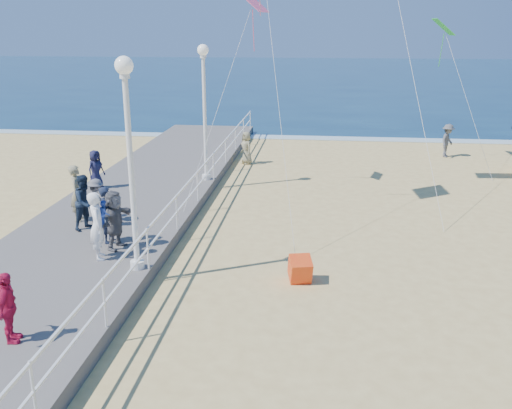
# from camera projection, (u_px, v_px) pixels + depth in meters

# --- Properties ---
(ground) EXTENTS (160.00, 160.00, 0.00)m
(ground) POSITION_uv_depth(u_px,v_px,m) (346.00, 293.00, 14.25)
(ground) COLOR #E1C576
(ground) RESTS_ON ground
(ocean) EXTENTS (160.00, 90.00, 0.05)m
(ocean) POSITION_uv_depth(u_px,v_px,m) (329.00, 76.00, 75.85)
(ocean) COLOR #0B2A47
(ocean) RESTS_ON ground
(surf_line) EXTENTS (160.00, 1.20, 0.04)m
(surf_line) POSITION_uv_depth(u_px,v_px,m) (334.00, 138.00, 33.67)
(surf_line) COLOR white
(surf_line) RESTS_ON ground
(boardwalk) EXTENTS (5.00, 44.00, 0.40)m
(boardwalk) POSITION_uv_depth(u_px,v_px,m) (59.00, 271.00, 15.01)
(boardwalk) COLOR slate
(boardwalk) RESTS_ON ground
(railing) EXTENTS (0.05, 42.00, 0.55)m
(railing) POSITION_uv_depth(u_px,v_px,m) (147.00, 238.00, 14.43)
(railing) COLOR white
(railing) RESTS_ON boardwalk
(lamp_post_mid) EXTENTS (0.44, 0.44, 5.32)m
(lamp_post_mid) POSITION_uv_depth(u_px,v_px,m) (129.00, 144.00, 13.74)
(lamp_post_mid) COLOR white
(lamp_post_mid) RESTS_ON boardwalk
(lamp_post_far) EXTENTS (0.44, 0.44, 5.32)m
(lamp_post_far) POSITION_uv_depth(u_px,v_px,m) (204.00, 99.00, 22.27)
(lamp_post_far) COLOR white
(lamp_post_far) RESTS_ON boardwalk
(woman_holding_toddler) EXTENTS (0.66, 0.79, 1.85)m
(woman_holding_toddler) POSITION_uv_depth(u_px,v_px,m) (98.00, 226.00, 15.07)
(woman_holding_toddler) COLOR white
(woman_holding_toddler) RESTS_ON boardwalk
(toddler_held) EXTENTS (0.39, 0.43, 0.73)m
(toddler_held) POSITION_uv_depth(u_px,v_px,m) (104.00, 214.00, 15.11)
(toddler_held) COLOR blue
(toddler_held) RESTS_ON boardwalk
(spectator_0) EXTENTS (0.42, 0.62, 1.65)m
(spectator_0) POSITION_uv_depth(u_px,v_px,m) (108.00, 215.00, 16.26)
(spectator_0) COLOR #171E32
(spectator_0) RESTS_ON boardwalk
(spectator_2) EXTENTS (0.56, 0.94, 1.43)m
(spectator_2) POSITION_uv_depth(u_px,v_px,m) (97.00, 201.00, 17.92)
(spectator_2) COLOR slate
(spectator_2) RESTS_ON boardwalk
(spectator_3) EXTENTS (0.55, 0.92, 1.47)m
(spectator_3) POSITION_uv_depth(u_px,v_px,m) (8.00, 308.00, 11.07)
(spectator_3) COLOR #C31844
(spectator_3) RESTS_ON boardwalk
(spectator_4) EXTENTS (0.75, 0.86, 1.49)m
(spectator_4) POSITION_uv_depth(u_px,v_px,m) (96.00, 169.00, 21.76)
(spectator_4) COLOR #1A1A39
(spectator_4) RESTS_ON boardwalk
(spectator_5) EXTENTS (0.86, 1.63, 1.68)m
(spectator_5) POSITION_uv_depth(u_px,v_px,m) (115.00, 220.00, 15.79)
(spectator_5) COLOR #57575C
(spectator_5) RESTS_ON boardwalk
(spectator_6) EXTENTS (0.53, 0.72, 1.81)m
(spectator_6) POSITION_uv_depth(u_px,v_px,m) (77.00, 193.00, 18.08)
(spectator_6) COLOR gray
(spectator_6) RESTS_ON boardwalk
(spectator_7) EXTENTS (0.96, 1.04, 1.70)m
(spectator_7) POSITION_uv_depth(u_px,v_px,m) (86.00, 202.00, 17.35)
(spectator_7) COLOR #1A2639
(spectator_7) RESTS_ON boardwalk
(beach_walker_a) EXTENTS (1.09, 1.25, 1.68)m
(beach_walker_a) POSITION_uv_depth(u_px,v_px,m) (448.00, 141.00, 28.79)
(beach_walker_a) COLOR #515255
(beach_walker_a) RESTS_ON ground
(beach_walker_c) EXTENTS (0.85, 0.91, 1.57)m
(beach_walker_c) POSITION_uv_depth(u_px,v_px,m) (247.00, 148.00, 27.34)
(beach_walker_c) COLOR gray
(beach_walker_c) RESTS_ON ground
(box_kite) EXTENTS (0.70, 0.81, 0.74)m
(box_kite) POSITION_uv_depth(u_px,v_px,m) (300.00, 271.00, 14.75)
(box_kite) COLOR red
(box_kite) RESTS_ON ground
(kite_diamond_pink) EXTENTS (1.16, 1.34, 0.75)m
(kite_diamond_pink) POSITION_uv_depth(u_px,v_px,m) (253.00, 2.00, 21.24)
(kite_diamond_pink) COLOR #E95684
(kite_diamond_green) EXTENTS (0.95, 1.19, 0.75)m
(kite_diamond_green) POSITION_uv_depth(u_px,v_px,m) (443.00, 27.00, 26.19)
(kite_diamond_green) COLOR green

